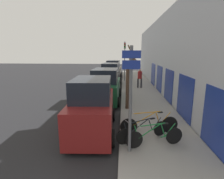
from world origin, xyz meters
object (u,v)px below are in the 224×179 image
Objects in this scene: parked_car_3 at (113,70)px; pedestrian_near at (140,77)px; traffic_light at (125,56)px; street_tree at (129,81)px; parked_car_2 at (111,76)px; bicycle_1 at (143,131)px; signpost at (130,96)px; bicycle_0 at (155,136)px; parked_car_0 at (93,108)px; parked_car_1 at (106,87)px; bicycle_2 at (149,124)px.

pedestrian_near is (2.91, -7.40, 0.12)m from parked_car_3.
parked_car_3 is 7.95m from pedestrian_near.
street_tree is at bearing -89.03° from traffic_light.
parked_car_2 is at bearing -28.17° from pedestrian_near.
bicycle_1 is at bearing 84.65° from pedestrian_near.
signpost is 12.71m from parked_car_2.
traffic_light is (1.49, -3.57, 1.97)m from parked_car_3.
signpost reaches higher than bicycle_1.
parked_car_3 reaches higher than bicycle_0.
parked_car_2 is at bearing -86.24° from parked_car_3.
traffic_light is (-1.43, 3.82, 1.85)m from pedestrian_near.
parked_car_3 is at bearing 87.35° from parked_car_0.
traffic_light is at bearing 81.38° from parked_car_1.
parked_car_0 reaches higher than parked_car_3.
bicycle_2 is at bearing 57.81° from signpost.
street_tree reaches higher than bicycle_2.
bicycle_1 is 11.93m from parked_car_2.
bicycle_2 is at bearing -11.20° from parked_car_0.
bicycle_2 reaches higher than bicycle_0.
bicycle_1 is at bearing -83.02° from street_tree.
bicycle_0 is 0.46× the size of parked_car_1.
parked_car_0 is (-2.41, 0.36, 0.54)m from bicycle_2.
bicycle_0 is at bearing -86.04° from traffic_light.
parked_car_1 is at bearing 102.34° from signpost.
traffic_light is at bearing -63.99° from parked_car_3.
parked_car_3 is (-0.10, 11.72, 0.01)m from parked_car_1.
bicycle_2 is (0.86, 1.37, -1.53)m from signpost.
parked_car_0 is 1.14× the size of street_tree.
pedestrian_near is at bearing -69.52° from traffic_light.
bicycle_2 is 17.30m from parked_car_3.
traffic_light is (-0.09, 14.91, 0.94)m from signpost.
parked_car_1 is at bearing -86.10° from parked_car_3.
bicycle_2 reaches higher than bicycle_1.
parked_car_2 is 3.24m from pedestrian_near.
bicycle_1 is (0.55, 0.84, -1.58)m from signpost.
parked_car_0 is at bearing -86.48° from parked_car_3.
bicycle_2 is at bearing 86.25° from pedestrian_near.
parked_car_2 is at bearing 87.21° from parked_car_0.
bicycle_2 is at bearing -85.97° from traffic_light.
bicycle_2 is 0.65× the size of street_tree.
parked_car_2 is at bearing -121.80° from traffic_light.
pedestrian_near is (0.47, 9.72, 0.62)m from bicycle_2.
pedestrian_near is at bearing 83.13° from signpost.
parked_car_3 is (-0.04, 5.92, 0.00)m from parked_car_2.
pedestrian_near is at bearing -12.98° from bicycle_2.
bicycle_1 is at bearing -70.02° from parked_car_1.
street_tree is at bearing -21.10° from bicycle_1.
traffic_light is (1.46, 13.18, 1.94)m from parked_car_0.
traffic_light reaches higher than parked_car_2.
bicycle_0 is 1.04× the size of bicycle_1.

